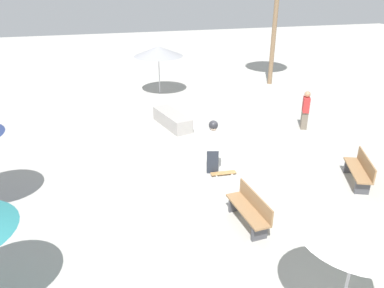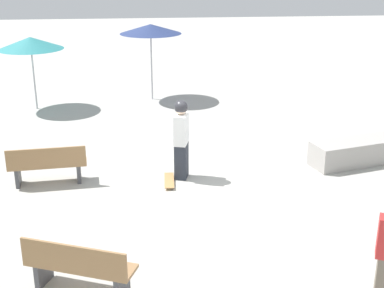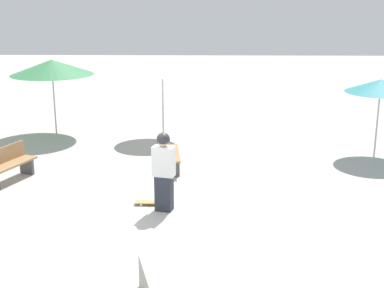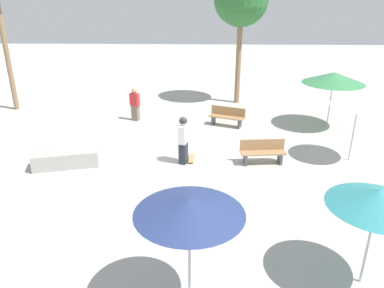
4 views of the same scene
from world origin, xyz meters
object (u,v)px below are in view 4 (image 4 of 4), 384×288
(shade_umbrella_green, at_px, (334,78))
(shade_umbrella_white, at_px, (359,100))
(palm_tree_center_right, at_px, (241,0))
(skateboard, at_px, (192,158))
(shade_umbrella_teal, at_px, (378,198))
(concrete_ledge, at_px, (66,159))
(bystander_watching, at_px, (135,105))
(bench_near, at_px, (263,152))
(shade_umbrella_navy, at_px, (189,206))
(bench_far, at_px, (227,117))
(skater_main, at_px, (183,139))

(shade_umbrella_green, bearing_deg, shade_umbrella_white, 85.73)
(palm_tree_center_right, bearing_deg, shade_umbrella_white, 115.34)
(skateboard, height_order, shade_umbrella_teal, shade_umbrella_teal)
(concrete_ledge, xyz_separation_m, bystander_watching, (-1.58, -5.05, 0.49))
(bench_near, xyz_separation_m, bystander_watching, (5.30, -4.55, 0.34))
(shade_umbrella_navy, bearing_deg, bench_near, -109.42)
(skateboard, distance_m, bench_far, 4.02)
(skateboard, bearing_deg, palm_tree_center_right, -14.01)
(shade_umbrella_teal, height_order, shade_umbrella_green, shade_umbrella_green)
(shade_umbrella_green, bearing_deg, shade_umbrella_teal, 77.24)
(bench_near, bearing_deg, bench_far, -80.54)
(bench_near, height_order, palm_tree_center_right, palm_tree_center_right)
(palm_tree_center_right, bearing_deg, bench_near, 92.18)
(concrete_ledge, xyz_separation_m, palm_tree_center_right, (-6.59, -8.26, 4.99))
(skater_main, relative_size, bench_near, 1.05)
(bystander_watching, bearing_deg, skater_main, -38.33)
(shade_umbrella_white, relative_size, palm_tree_center_right, 0.36)
(skater_main, relative_size, palm_tree_center_right, 0.26)
(skateboard, relative_size, shade_umbrella_navy, 0.33)
(skater_main, xyz_separation_m, bench_far, (-1.76, -4.00, -0.50))
(shade_umbrella_navy, xyz_separation_m, palm_tree_center_right, (-2.05, -14.39, 2.98))
(shade_umbrella_white, bearing_deg, palm_tree_center_right, -64.66)
(bench_far, height_order, bystander_watching, bystander_watching)
(skateboard, xyz_separation_m, bench_near, (-2.52, 0.20, 0.37))
(concrete_ledge, height_order, bench_far, bench_far)
(shade_umbrella_green, height_order, bystander_watching, shade_umbrella_green)
(palm_tree_center_right, xyz_separation_m, bystander_watching, (5.01, 3.20, -4.50))
(bench_near, distance_m, bystander_watching, 6.99)
(shade_umbrella_white, distance_m, bystander_watching, 9.59)
(shade_umbrella_navy, height_order, shade_umbrella_white, shade_umbrella_navy)
(skater_main, distance_m, shade_umbrella_white, 6.16)
(shade_umbrella_green, relative_size, palm_tree_center_right, 0.40)
(bench_near, distance_m, bench_far, 4.06)
(skater_main, height_order, palm_tree_center_right, palm_tree_center_right)
(shade_umbrella_white, xyz_separation_m, bystander_watching, (8.50, -4.18, -1.46))
(bench_near, bearing_deg, shade_umbrella_teal, 96.78)
(palm_tree_center_right, relative_size, bystander_watching, 4.33)
(shade_umbrella_teal, relative_size, shade_umbrella_navy, 0.91)
(bench_near, height_order, shade_umbrella_white, shade_umbrella_white)
(shade_umbrella_navy, bearing_deg, concrete_ledge, -53.47)
(bench_far, bearing_deg, shade_umbrella_white, 161.89)
(concrete_ledge, distance_m, shade_umbrella_navy, 7.89)
(skateboard, distance_m, shade_umbrella_navy, 7.19)
(palm_tree_center_right, distance_m, bystander_watching, 7.45)
(shade_umbrella_teal, xyz_separation_m, shade_umbrella_white, (-1.94, -6.19, 0.20))
(shade_umbrella_teal, distance_m, bystander_watching, 12.34)
(skateboard, relative_size, concrete_ledge, 0.35)
(concrete_ledge, distance_m, bench_near, 6.90)
(bench_far, height_order, shade_umbrella_green, shade_umbrella_green)
(skater_main, height_order, bystander_watching, skater_main)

